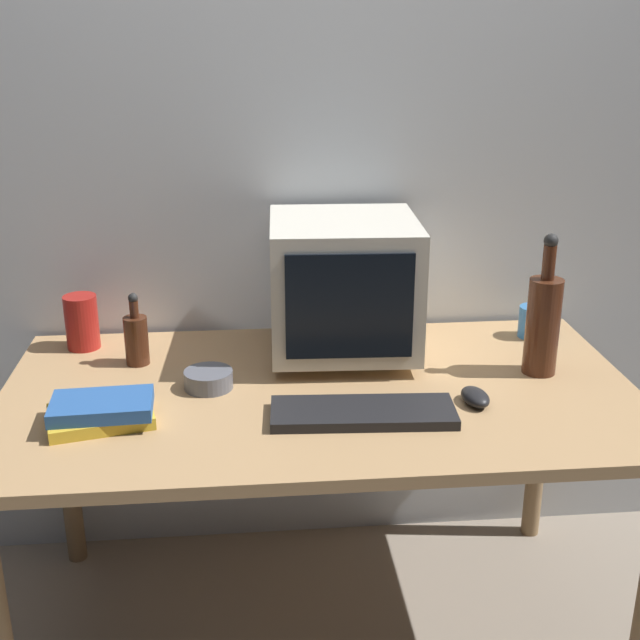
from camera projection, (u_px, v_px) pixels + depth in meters
name	position (u px, v px, depth m)	size (l,w,h in m)	color
ground_plane	(320.00, 624.00, 2.27)	(6.00, 6.00, 0.00)	gray
back_wall	(304.00, 140.00, 2.30)	(4.00, 0.08, 2.50)	silver
desk	(320.00, 417.00, 2.05)	(1.56, 0.86, 0.71)	tan
crt_monitor	(343.00, 286.00, 2.17)	(0.40, 0.40, 0.37)	beige
keyboard	(363.00, 413.00, 1.87)	(0.42, 0.15, 0.02)	black
computer_mouse	(475.00, 397.00, 1.94)	(0.06, 0.10, 0.04)	black
bottle_tall	(543.00, 322.00, 2.07)	(0.09, 0.09, 0.37)	#472314
bottle_short	(136.00, 338.00, 2.15)	(0.06, 0.06, 0.20)	#472314
book_stack	(101.00, 411.00, 1.84)	(0.26, 0.20, 0.06)	gold
mug	(534.00, 322.00, 2.34)	(0.12, 0.08, 0.09)	#3370B2
cd_spindle	(209.00, 379.00, 2.02)	(0.12, 0.12, 0.04)	#595B66
metal_canister	(82.00, 322.00, 2.25)	(0.09, 0.09, 0.15)	#A51E19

